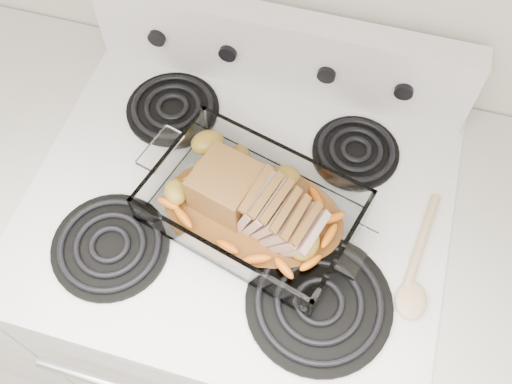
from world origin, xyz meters
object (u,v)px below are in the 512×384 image
(counter_right, at_px, (506,359))
(baking_dish, at_px, (253,209))
(pork_roast, at_px, (245,199))
(electric_range, at_px, (244,284))
(counter_left, at_px, (12,223))

(counter_right, relative_size, baking_dish, 2.57)
(counter_right, height_order, pork_roast, pork_roast)
(electric_range, xyz_separation_m, counter_left, (-0.67, -0.00, -0.02))
(counter_right, relative_size, pork_roast, 3.88)
(electric_range, bearing_deg, pork_roast, -55.12)
(counter_right, distance_m, baking_dish, 0.80)
(counter_left, xyz_separation_m, baking_dish, (0.70, -0.03, 0.50))
(counter_right, xyz_separation_m, baking_dish, (-0.63, -0.03, 0.50))
(pork_roast, bearing_deg, counter_right, -14.53)
(counter_left, distance_m, baking_dish, 0.86)
(baking_dish, bearing_deg, counter_right, 17.57)
(electric_range, bearing_deg, counter_left, -179.90)
(baking_dish, bearing_deg, electric_range, 153.99)
(counter_left, bearing_deg, electric_range, 0.10)
(pork_roast, bearing_deg, electric_range, 107.66)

